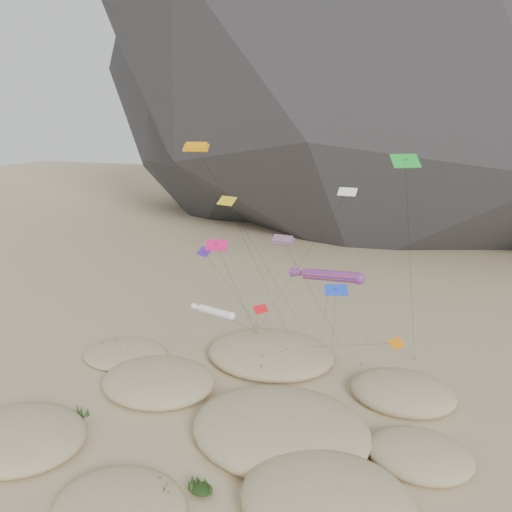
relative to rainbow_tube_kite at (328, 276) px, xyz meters
The scene contains 9 objects.
ground 19.39m from the rainbow_tube_kite, 115.48° to the right, with size 500.00×500.00×0.00m, color #CCB789.
dunes 16.71m from the rainbow_tube_kite, 126.26° to the right, with size 46.99×40.24×4.09m.
dune_grass 16.57m from the rainbow_tube_kite, 121.74° to the right, with size 41.30×25.97×1.53m.
kite_stakes 17.18m from the rainbow_tube_kite, 108.70° to the left, with size 22.34×7.74×0.30m.
rainbow_tube_kite is the anchor object (origin of this frame).
white_tube_kite 12.89m from the rainbow_tube_kite, 159.92° to the right, with size 6.23×15.58×10.15m.
orange_parafoil 19.12m from the rainbow_tube_kite, behind, with size 9.33×17.95×27.30m.
multi_parafoil 6.35m from the rainbow_tube_kite, 148.48° to the right, with size 4.92×16.29×18.20m.
delta_kites 4.64m from the rainbow_tube_kite, 142.55° to the right, with size 24.35×22.46×26.37m.
Camera 1 is at (16.08, -37.50, 29.74)m, focal length 35.00 mm.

